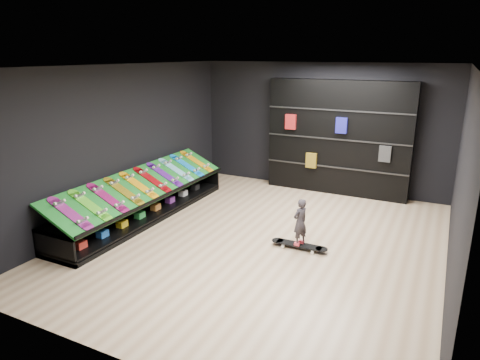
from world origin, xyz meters
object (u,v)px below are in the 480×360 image
at_px(back_shelving, 338,138).
at_px(child, 300,231).
at_px(floor_skateboard, 299,246).
at_px(display_rack, 145,205).

distance_m(back_shelving, child, 3.49).
distance_m(floor_skateboard, child, 0.29).
bearing_deg(child, floor_skateboard, 25.80).
distance_m(display_rack, back_shelving, 4.62).
bearing_deg(floor_skateboard, display_rack, 178.99).
bearing_deg(child, back_shelving, -149.88).
height_order(display_rack, back_shelving, back_shelving).
relative_size(floor_skateboard, child, 2.02).
xyz_separation_m(back_shelving, floor_skateboard, (0.25, -3.35, -1.27)).
distance_m(back_shelving, floor_skateboard, 3.59).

